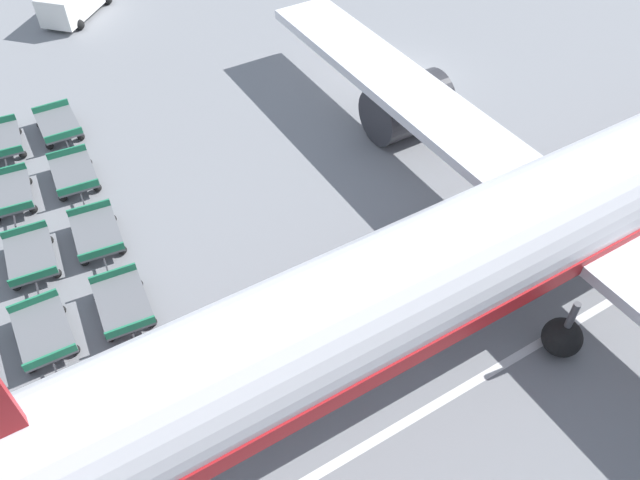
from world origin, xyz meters
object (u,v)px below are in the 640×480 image
Objects in this scene: baggage_dolly_row_mid_a_col_d at (44,333)px; baggage_dolly_row_mid_b_col_a at (59,125)px; baggage_dolly_row_mid_a_col_a at (1,142)px; airplane at (597,195)px; baggage_dolly_row_mid_b_col_d at (123,304)px; baggage_dolly_row_mid_a_col_b at (10,194)px; baggage_dolly_row_mid_a_col_c at (31,257)px; baggage_dolly_row_mid_b_col_b at (74,174)px; baggage_dolly_row_mid_b_col_c at (97,234)px.

baggage_dolly_row_mid_b_col_a is (-11.77, 3.75, 0.00)m from baggage_dolly_row_mid_a_col_d.
airplane is at bearing 42.86° from baggage_dolly_row_mid_a_col_a.
baggage_dolly_row_mid_a_col_d and baggage_dolly_row_mid_b_col_d have the same top height.
baggage_dolly_row_mid_a_col_c is at bearing -2.34° from baggage_dolly_row_mid_a_col_b.
baggage_dolly_row_mid_a_col_b is 4.11m from baggage_dolly_row_mid_a_col_c.
airplane is at bearing 70.00° from baggage_dolly_row_mid_a_col_d.
baggage_dolly_row_mid_b_col_a is at bearing 175.03° from baggage_dolly_row_mid_b_col_d.
baggage_dolly_row_mid_b_col_d is (8.13, 2.04, 0.00)m from baggage_dolly_row_mid_a_col_b.
baggage_dolly_row_mid_b_col_b is (-4.00, 2.82, 0.00)m from baggage_dolly_row_mid_a_col_c.
airplane is 20.93m from baggage_dolly_row_mid_a_col_c.
baggage_dolly_row_mid_b_col_d is (0.23, 2.71, 0.00)m from baggage_dolly_row_mid_a_col_d.
baggage_dolly_row_mid_b_col_b and baggage_dolly_row_mid_b_col_c have the same top height.
baggage_dolly_row_mid_b_col_c is at bearing -5.22° from baggage_dolly_row_mid_b_col_a.
baggage_dolly_row_mid_a_col_a and baggage_dolly_row_mid_b_col_c have the same top height.
baggage_dolly_row_mid_a_col_b and baggage_dolly_row_mid_b_col_c have the same top height.
airplane is at bearing 55.98° from baggage_dolly_row_mid_b_col_c.
baggage_dolly_row_mid_a_col_d is 4.76m from baggage_dolly_row_mid_b_col_c.
baggage_dolly_row_mid_a_col_d is 0.99× the size of baggage_dolly_row_mid_b_col_b.
baggage_dolly_row_mid_a_col_b and baggage_dolly_row_mid_a_col_d have the same top height.
baggage_dolly_row_mid_a_col_d is at bearing -39.26° from baggage_dolly_row_mid_b_col_c.
baggage_dolly_row_mid_a_col_b is 4.83m from baggage_dolly_row_mid_b_col_c.
baggage_dolly_row_mid_a_col_b is 4.94m from baggage_dolly_row_mid_b_col_a.
baggage_dolly_row_mid_b_col_d is (3.92, -0.30, 0.00)m from baggage_dolly_row_mid_b_col_c.
baggage_dolly_row_mid_a_col_d and baggage_dolly_row_mid_b_col_c have the same top height.
baggage_dolly_row_mid_b_col_c is at bearing 12.72° from baggage_dolly_row_mid_a_col_a.
baggage_dolly_row_mid_a_col_a is at bearing -92.28° from baggage_dolly_row_mid_b_col_a.
baggage_dolly_row_mid_a_col_a and baggage_dolly_row_mid_b_col_a have the same top height.
baggage_dolly_row_mid_a_col_d is at bearing -94.81° from baggage_dolly_row_mid_b_col_d.
baggage_dolly_row_mid_b_col_d is (-6.47, -15.69, -2.73)m from airplane.
baggage_dolly_row_mid_a_col_d is 0.99× the size of baggage_dolly_row_mid_b_col_c.
baggage_dolly_row_mid_b_col_c is (4.11, -0.31, 0.00)m from baggage_dolly_row_mid_b_col_b.
baggage_dolly_row_mid_b_col_b is (-7.80, 3.32, 0.00)m from baggage_dolly_row_mid_a_col_d.
baggage_dolly_row_mid_b_col_a is 0.99× the size of baggage_dolly_row_mid_b_col_d.
baggage_dolly_row_mid_a_col_a is 2.59m from baggage_dolly_row_mid_b_col_a.
baggage_dolly_row_mid_a_col_b is at bearing -165.90° from baggage_dolly_row_mid_b_col_d.
baggage_dolly_row_mid_a_col_a is 8.10m from baggage_dolly_row_mid_a_col_c.
baggage_dolly_row_mid_b_col_b is (4.07, 2.15, 0.00)m from baggage_dolly_row_mid_a_col_a.
baggage_dolly_row_mid_a_col_c is 1.00× the size of baggage_dolly_row_mid_b_col_c.
baggage_dolly_row_mid_a_col_c is (8.07, -0.67, 0.00)m from baggage_dolly_row_mid_a_col_a.
baggage_dolly_row_mid_b_col_b is at bearing -6.23° from baggage_dolly_row_mid_b_col_a.
baggage_dolly_row_mid_a_col_c is 4.89m from baggage_dolly_row_mid_b_col_b.
baggage_dolly_row_mid_b_col_c is at bearing 175.56° from baggage_dolly_row_mid_b_col_d.
baggage_dolly_row_mid_a_col_a is at bearing -167.28° from baggage_dolly_row_mid_b_col_c.
baggage_dolly_row_mid_a_col_a is 1.00× the size of baggage_dolly_row_mid_b_col_d.
airplane is at bearing 46.13° from baggage_dolly_row_mid_b_col_b.
baggage_dolly_row_mid_a_col_b and baggage_dolly_row_mid_a_col_c have the same top height.
baggage_dolly_row_mid_b_col_a is 8.11m from baggage_dolly_row_mid_b_col_c.
baggage_dolly_row_mid_a_col_a is (-18.57, -17.23, -2.73)m from airplane.
baggage_dolly_row_mid_b_col_d is at bearing 14.10° from baggage_dolly_row_mid_a_col_b.
baggage_dolly_row_mid_b_col_c is (-3.69, 3.01, 0.00)m from baggage_dolly_row_mid_a_col_d.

